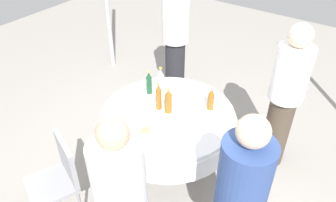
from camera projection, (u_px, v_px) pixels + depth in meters
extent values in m
plane|color=gray|center=(168.00, 165.00, 3.68)|extent=(10.00, 10.00, 0.00)
cylinder|color=white|center=(168.00, 114.00, 3.25)|extent=(1.32, 1.32, 0.04)
cylinder|color=white|center=(168.00, 124.00, 3.33)|extent=(1.35, 1.35, 0.22)
cylinder|color=slate|center=(168.00, 149.00, 3.54)|extent=(0.14, 0.14, 0.48)
cylinder|color=slate|center=(168.00, 164.00, 3.67)|extent=(0.56, 0.56, 0.03)
cylinder|color=#8C5619|center=(168.00, 103.00, 3.20)|extent=(0.07, 0.07, 0.20)
cone|color=#8C5619|center=(168.00, 92.00, 3.12)|extent=(0.06, 0.06, 0.06)
cylinder|color=gold|center=(168.00, 89.00, 3.10)|extent=(0.03, 0.03, 0.01)
cylinder|color=#194728|center=(149.00, 85.00, 3.46)|extent=(0.06, 0.06, 0.19)
cone|color=#194728|center=(149.00, 75.00, 3.39)|extent=(0.05, 0.05, 0.07)
cylinder|color=gold|center=(149.00, 72.00, 3.36)|extent=(0.02, 0.02, 0.01)
cylinder|color=silver|center=(161.00, 83.00, 3.51)|extent=(0.07, 0.07, 0.19)
cone|color=silver|center=(160.00, 72.00, 3.43)|extent=(0.06, 0.06, 0.08)
cylinder|color=gold|center=(160.00, 68.00, 3.41)|extent=(0.03, 0.03, 0.01)
cylinder|color=#8C5619|center=(159.00, 99.00, 3.23)|extent=(0.06, 0.06, 0.22)
cone|color=#8C5619|center=(159.00, 88.00, 3.15)|extent=(0.05, 0.05, 0.06)
cylinder|color=gold|center=(158.00, 84.00, 3.13)|extent=(0.03, 0.03, 0.01)
cylinder|color=#8C5619|center=(211.00, 102.00, 3.25)|extent=(0.07, 0.07, 0.17)
cone|color=#8C5619|center=(212.00, 92.00, 3.18)|extent=(0.06, 0.06, 0.06)
cylinder|color=silver|center=(212.00, 89.00, 3.16)|extent=(0.03, 0.03, 0.01)
cylinder|color=white|center=(129.00, 123.00, 3.11)|extent=(0.06, 0.06, 0.00)
cylinder|color=white|center=(129.00, 120.00, 3.09)|extent=(0.01, 0.01, 0.07)
cylinder|color=white|center=(128.00, 114.00, 3.05)|extent=(0.06, 0.06, 0.08)
cylinder|color=maroon|center=(129.00, 116.00, 3.06)|extent=(0.05, 0.05, 0.03)
cylinder|color=white|center=(138.00, 116.00, 3.20)|extent=(0.06, 0.06, 0.00)
cylinder|color=white|center=(138.00, 113.00, 3.18)|extent=(0.01, 0.01, 0.08)
cylinder|color=white|center=(138.00, 106.00, 3.13)|extent=(0.07, 0.07, 0.07)
cylinder|color=white|center=(163.00, 143.00, 2.90)|extent=(0.06, 0.06, 0.00)
cylinder|color=white|center=(163.00, 140.00, 2.88)|extent=(0.01, 0.01, 0.07)
cylinder|color=white|center=(163.00, 134.00, 2.83)|extent=(0.07, 0.07, 0.08)
cylinder|color=maroon|center=(163.00, 136.00, 2.85)|extent=(0.06, 0.06, 0.03)
cylinder|color=white|center=(178.00, 105.00, 3.34)|extent=(0.06, 0.06, 0.00)
cylinder|color=white|center=(178.00, 102.00, 3.32)|extent=(0.01, 0.01, 0.08)
cylinder|color=white|center=(178.00, 96.00, 3.28)|extent=(0.06, 0.06, 0.07)
cylinder|color=maroon|center=(178.00, 97.00, 3.29)|extent=(0.05, 0.05, 0.03)
cylinder|color=white|center=(189.00, 121.00, 3.13)|extent=(0.24, 0.24, 0.02)
cylinder|color=white|center=(146.00, 132.00, 3.01)|extent=(0.20, 0.20, 0.02)
ellipsoid|color=#8C9E59|center=(146.00, 130.00, 2.99)|extent=(0.09, 0.08, 0.02)
cube|color=silver|center=(180.00, 90.00, 3.56)|extent=(0.15, 0.12, 0.00)
cube|color=silver|center=(123.00, 103.00, 3.37)|extent=(0.04, 0.18, 0.00)
cube|color=silver|center=(143.00, 101.00, 3.40)|extent=(0.10, 0.16, 0.00)
cylinder|color=#4C3F33|center=(277.00, 130.00, 3.51)|extent=(0.26, 0.26, 0.85)
cylinder|color=white|center=(291.00, 74.00, 3.10)|extent=(0.34, 0.34, 0.56)
sphere|color=beige|center=(301.00, 35.00, 2.87)|extent=(0.22, 0.22, 0.22)
cylinder|color=#26262B|center=(175.00, 70.00, 4.49)|extent=(0.26, 0.26, 0.87)
cylinder|color=white|center=(176.00, 20.00, 4.06)|extent=(0.34, 0.34, 0.57)
cylinder|color=#334C8C|center=(244.00, 178.00, 2.08)|extent=(0.34, 0.34, 0.58)
sphere|color=beige|center=(253.00, 132.00, 1.85)|extent=(0.20, 0.20, 0.20)
cylinder|color=white|center=(119.00, 180.00, 2.02)|extent=(0.34, 0.34, 0.57)
sphere|color=#D8AD8C|center=(112.00, 134.00, 1.79)|extent=(0.19, 0.19, 0.19)
cube|color=#99999E|center=(51.00, 185.00, 2.89)|extent=(0.52, 0.52, 0.04)
cube|color=#99999E|center=(67.00, 160.00, 2.84)|extent=(0.19, 0.39, 0.42)
cylinder|color=gray|center=(33.00, 197.00, 3.07)|extent=(0.03, 0.03, 0.43)
cylinder|color=gray|center=(68.00, 182.00, 3.22)|extent=(0.03, 0.03, 0.43)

